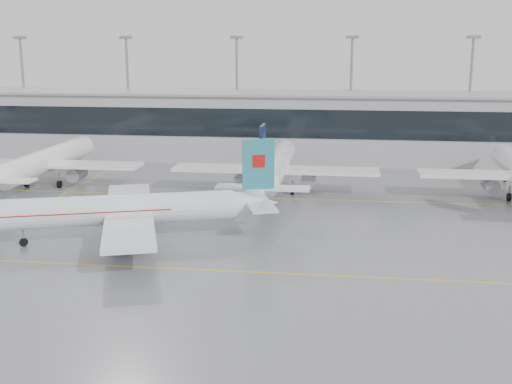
# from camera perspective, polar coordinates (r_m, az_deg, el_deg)

# --- Properties ---
(ground) EXTENTS (320.00, 320.00, 0.00)m
(ground) POSITION_cam_1_polar(r_m,az_deg,el_deg) (61.22, -1.45, -7.09)
(ground) COLOR slate
(ground) RESTS_ON ground
(taxi_line_main) EXTENTS (120.00, 0.25, 0.01)m
(taxi_line_main) POSITION_cam_1_polar(r_m,az_deg,el_deg) (61.22, -1.45, -7.08)
(taxi_line_main) COLOR gold
(taxi_line_main) RESTS_ON ground
(taxi_line_north) EXTENTS (120.00, 0.25, 0.01)m
(taxi_line_north) POSITION_cam_1_polar(r_m,az_deg,el_deg) (89.75, 1.48, -0.54)
(taxi_line_north) COLOR gold
(taxi_line_north) RESTS_ON ground
(taxi_line_cross) EXTENTS (0.25, 60.00, 0.01)m
(taxi_line_cross) POSITION_cam_1_polar(r_m,az_deg,el_deg) (84.33, -20.40, -2.26)
(taxi_line_cross) COLOR gold
(taxi_line_cross) RESTS_ON ground
(terminal) EXTENTS (180.00, 15.00, 12.00)m
(terminal) POSITION_cam_1_polar(r_m,az_deg,el_deg) (120.08, 3.08, 5.80)
(terminal) COLOR #A2A1A5
(terminal) RESTS_ON ground
(terminal_glass) EXTENTS (180.00, 0.20, 5.00)m
(terminal_glass) POSITION_cam_1_polar(r_m,az_deg,el_deg) (112.42, 2.79, 6.08)
(terminal_glass) COLOR black
(terminal_glass) RESTS_ON ground
(terminal_roof) EXTENTS (182.00, 16.00, 0.40)m
(terminal_roof) POSITION_cam_1_polar(r_m,az_deg,el_deg) (119.46, 3.12, 8.75)
(terminal_roof) COLOR gray
(terminal_roof) RESTS_ON ground
(light_masts) EXTENTS (156.40, 1.00, 22.60)m
(light_masts) POSITION_cam_1_polar(r_m,az_deg,el_deg) (125.35, 3.33, 9.47)
(light_masts) COLOR gray
(light_masts) RESTS_ON ground
(air_canada_jet) EXTENTS (34.19, 27.60, 10.84)m
(air_canada_jet) POSITION_cam_1_polar(r_m,az_deg,el_deg) (71.03, -11.39, -1.61)
(air_canada_jet) COLOR white
(air_canada_jet) RESTS_ON ground
(parked_jet_b) EXTENTS (29.64, 36.96, 11.72)m
(parked_jet_b) POSITION_cam_1_polar(r_m,az_deg,el_deg) (102.06, -18.25, 2.58)
(parked_jet_b) COLOR white
(parked_jet_b) RESTS_ON ground
(parked_jet_c) EXTENTS (29.64, 36.96, 11.72)m
(parked_jet_c) POSITION_cam_1_polar(r_m,az_deg,el_deg) (92.56, 1.73, 2.22)
(parked_jet_c) COLOR white
(parked_jet_c) RESTS_ON ground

